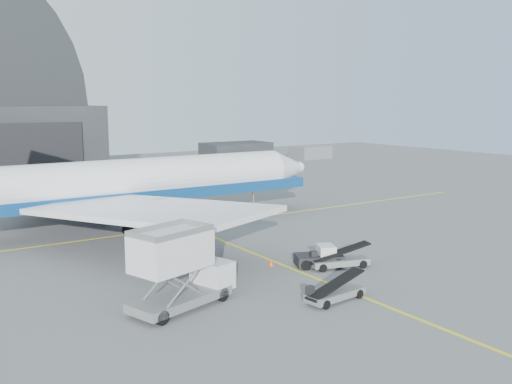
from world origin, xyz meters
TOP-DOWN VIEW (x-y plane):
  - ground at (0.00, 0.00)m, footprint 200.00×200.00m
  - taxi_lines at (0.00, 12.67)m, footprint 80.00×42.12m
  - distant_bldg_a at (38.00, 72.00)m, footprint 14.00×8.00m
  - distant_bldg_b at (55.00, 68.00)m, footprint 8.00×6.00m
  - airliner at (-5.76, 22.66)m, footprint 46.09×44.69m
  - catering_truck at (-10.87, -0.71)m, footprint 7.56×4.58m
  - pushback_tug at (2.30, 1.59)m, footprint 4.12×3.32m
  - belt_loader_a at (-2.04, -4.99)m, footprint 4.61×1.96m
  - belt_loader_b at (3.15, 0.46)m, footprint 4.99×2.78m
  - traffic_cone at (-0.92, 3.66)m, footprint 0.36×0.36m

SIDE VIEW (x-z plane):
  - ground at x=0.00m, z-range 0.00..0.00m
  - distant_bldg_a at x=38.00m, z-range -2.00..2.00m
  - distant_bldg_b at x=55.00m, z-range -1.40..1.40m
  - taxi_lines at x=0.00m, z-range 0.00..0.02m
  - traffic_cone at x=-0.92m, z-range -0.01..0.51m
  - belt_loader_a at x=-2.04m, z-range -0.33..1.40m
  - belt_loader_b at x=3.15m, z-range -0.36..1.51m
  - pushback_tug at x=2.30m, z-range -0.21..1.47m
  - catering_truck at x=-10.87m, z-range 0.03..4.92m
  - airliner at x=-5.76m, z-range -3.56..12.61m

